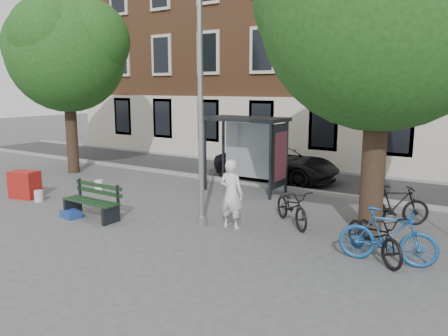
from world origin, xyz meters
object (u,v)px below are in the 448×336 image
Objects in this scene: painter at (231,194)px; car_dark at (277,163)px; bike_c at (374,235)px; bike_d at (395,205)px; bus_shelter at (257,138)px; red_stand at (25,184)px; bike_b at (388,236)px; bench at (93,203)px; bike_a at (292,207)px; lamppost at (201,121)px.

painter is 0.37× the size of car_dark.
car_dark is at bearing 82.74° from bike_c.
bike_d is (-0.14, 2.66, 0.03)m from bike_c.
bus_shelter is 3.17× the size of red_stand.
bus_shelter is 6.88m from bike_b.
bike_b is at bearing -37.49° from bus_shelter.
bus_shelter is 1.53× the size of bench.
bike_b reaches higher than bike_a.
bike_a is (4.93, 2.49, 0.06)m from bench.
painter is 1.70m from bike_a.
lamppost reaches higher than bench.
painter is 0.94× the size of bike_c.
bike_a is 1.05× the size of bike_d.
bike_b is 1.01× the size of bike_c.
bike_c reaches higher than red_stand.
bench is 3.76m from red_stand.
lamppost is at bearing -171.85° from car_dark.
bike_b reaches higher than bench.
bike_c is (3.65, -0.08, -0.40)m from painter.
bike_c is at bearing 4.78° from red_stand.
painter is 6.34m from car_dark.
bike_d is at bearing -144.32° from painter.
bus_shelter reaches higher than car_dark.
bench is at bearing 90.25° from bike_b.
bike_b is at bearing -73.61° from bike_a.
lamppost reaches higher than bike_c.
bus_shelter reaches higher than bike_b.
car_dark is (-2.90, 4.98, 0.18)m from bike_a.
bike_d is at bearing 0.72° from bike_b.
car_dark reaches higher than bench.
bench is at bearing 164.82° from car_dark.
bike_a is at bearing 27.61° from bench.
red_stand is (-10.97, -3.59, -0.09)m from bike_d.
painter is at bearing 7.72° from red_stand.
car_dark is (-1.69, 6.10, -0.24)m from painter.
bike_b is (2.75, -1.34, 0.09)m from bike_a.
bike_a is 2.73m from bike_c.
bus_shelter reaches higher than red_stand.
bike_c is 1.08× the size of bike_d.
bike_a is 3.06m from bike_b.
bus_shelter reaches higher than bike_d.
car_dark is (-5.20, 3.52, 0.14)m from bike_d.
car_dark is at bearing 98.11° from lamppost.
bike_d is 0.37× the size of car_dark.
lamppost is at bearing 6.82° from red_stand.
bike_c is at bearing -38.17° from bus_shelter.
car_dark is (-5.65, 6.32, 0.08)m from bike_b.
bench is 2.07× the size of red_stand.
bike_c is (7.38, 1.28, 0.07)m from bench.
lamppost is 4.99m from bike_c.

